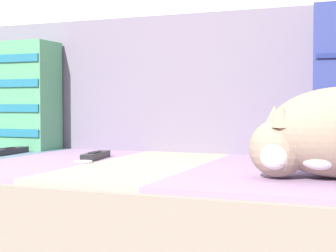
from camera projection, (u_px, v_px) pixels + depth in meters
couch at (152, 233)px, 1.37m from camera, size 2.09×0.85×0.37m
sofa_backrest at (195, 84)px, 1.69m from camera, size 2.05×0.14×0.44m
sleeping_cat at (336, 135)px, 1.06m from camera, size 0.38×0.32×0.19m
game_remote_near at (8, 151)px, 1.58m from camera, size 0.05×0.20×0.02m
game_remote_far at (95, 156)px, 1.44m from camera, size 0.07×0.20×0.02m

